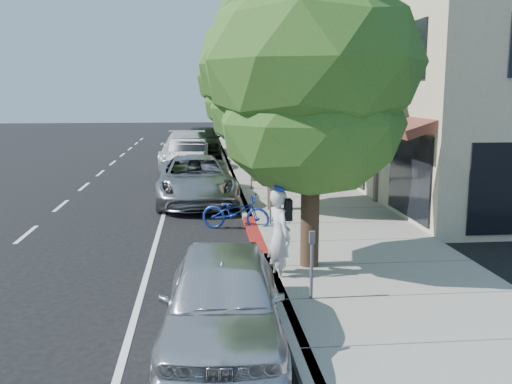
{
  "coord_description": "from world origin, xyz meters",
  "views": [
    {
      "loc": [
        -1.42,
        -13.73,
        3.86
      ],
      "look_at": [
        -0.02,
        0.45,
        1.35
      ],
      "focal_mm": 40.0,
      "sensor_mm": 36.0,
      "label": 1
    }
  ],
  "objects": [
    {
      "name": "curb_red_segment",
      "position": [
        0.0,
        1.0,
        0.07
      ],
      "size": [
        0.32,
        4.0,
        0.15
      ],
      "primitive_type": "cube",
      "color": "maroon",
      "rests_on": "ground"
    },
    {
      "name": "silver_suv",
      "position": [
        -1.6,
        6.22,
        0.81
      ],
      "size": [
        2.97,
        5.96,
        1.62
      ],
      "primitive_type": "imported",
      "rotation": [
        0.0,
        0.0,
        0.05
      ],
      "color": "#9F9FA3",
      "rests_on": "ground"
    },
    {
      "name": "curb",
      "position": [
        0.0,
        8.0,
        0.07
      ],
      "size": [
        0.3,
        56.0,
        0.15
      ],
      "primitive_type": "cube",
      "color": "#9E998E",
      "rests_on": "ground"
    },
    {
      "name": "street_tree_0",
      "position": [
        0.9,
        -2.0,
        4.34
      ],
      "size": [
        4.58,
        4.58,
        7.12
      ],
      "color": "black",
      "rests_on": "ground"
    },
    {
      "name": "storefront_building",
      "position": [
        9.6,
        18.0,
        3.5
      ],
      "size": [
        10.0,
        36.0,
        7.0
      ],
      "primitive_type": "cube",
      "color": "beige",
      "rests_on": "ground"
    },
    {
      "name": "street_tree_3",
      "position": [
        0.9,
        16.0,
        4.5
      ],
      "size": [
        4.99,
        4.99,
        7.44
      ],
      "color": "black",
      "rests_on": "ground"
    },
    {
      "name": "cyclist",
      "position": [
        0.17,
        -2.55,
        0.97
      ],
      "size": [
        0.65,
        0.81,
        1.93
      ],
      "primitive_type": "imported",
      "rotation": [
        0.0,
        0.0,
        1.88
      ],
      "color": "silver",
      "rests_on": "ground"
    },
    {
      "name": "bicycle",
      "position": [
        -0.44,
        2.0,
        0.52
      ],
      "size": [
        2.08,
        1.3,
        1.03
      ],
      "primitive_type": "imported",
      "rotation": [
        0.0,
        0.0,
        1.23
      ],
      "color": "navy",
      "rests_on": "ground"
    },
    {
      "name": "street_tree_4",
      "position": [
        0.9,
        22.0,
        4.8
      ],
      "size": [
        4.03,
        4.03,
        7.56
      ],
      "color": "black",
      "rests_on": "ground"
    },
    {
      "name": "street_tree_5",
      "position": [
        0.9,
        28.0,
        4.32
      ],
      "size": [
        4.43,
        4.43,
        7.04
      ],
      "color": "black",
      "rests_on": "ground"
    },
    {
      "name": "dark_suv_far",
      "position": [
        -1.24,
        21.5,
        0.91
      ],
      "size": [
        2.21,
        5.38,
        1.83
      ],
      "primitive_type": "imported",
      "rotation": [
        0.0,
        0.0,
        0.01
      ],
      "color": "black",
      "rests_on": "ground"
    },
    {
      "name": "street_tree_1",
      "position": [
        0.9,
        4.0,
        4.54
      ],
      "size": [
        4.85,
        4.85,
        7.46
      ],
      "color": "black",
      "rests_on": "ground"
    },
    {
      "name": "pedestrian",
      "position": [
        2.94,
        9.5,
        1.11
      ],
      "size": [
        1.16,
        1.07,
        1.93
      ],
      "primitive_type": "imported",
      "rotation": [
        0.0,
        0.0,
        3.59
      ],
      "color": "black",
      "rests_on": "sidewalk"
    },
    {
      "name": "ground",
      "position": [
        0.0,
        0.0,
        0.0
      ],
      "size": [
        120.0,
        120.0,
        0.0
      ],
      "primitive_type": "plane",
      "color": "black",
      "rests_on": "ground"
    },
    {
      "name": "white_pickup",
      "position": [
        -2.2,
        16.48,
        0.87
      ],
      "size": [
        2.57,
        6.06,
        1.74
      ],
      "primitive_type": "imported",
      "rotation": [
        0.0,
        0.0,
        -0.02
      ],
      "color": "silver",
      "rests_on": "ground"
    },
    {
      "name": "near_car_a",
      "position": [
        -1.12,
        -5.5,
        0.76
      ],
      "size": [
        2.05,
        4.55,
        1.52
      ],
      "primitive_type": "imported",
      "rotation": [
        0.0,
        0.0,
        -0.06
      ],
      "color": "silver",
      "rests_on": "ground"
    },
    {
      "name": "street_tree_2",
      "position": [
        0.9,
        10.0,
        4.35
      ],
      "size": [
        3.87,
        3.87,
        6.92
      ],
      "color": "black",
      "rests_on": "ground"
    },
    {
      "name": "dark_sedan",
      "position": [
        -1.99,
        13.98,
        0.8
      ],
      "size": [
        1.87,
        4.9,
        1.59
      ],
      "primitive_type": "imported",
      "rotation": [
        0.0,
        0.0,
        -0.04
      ],
      "color": "black",
      "rests_on": "ground"
    },
    {
      "name": "sidewalk",
      "position": [
        2.3,
        8.0,
        0.07
      ],
      "size": [
        4.6,
        56.0,
        0.15
      ],
      "primitive_type": "cube",
      "color": "gray",
      "rests_on": "ground"
    }
  ]
}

